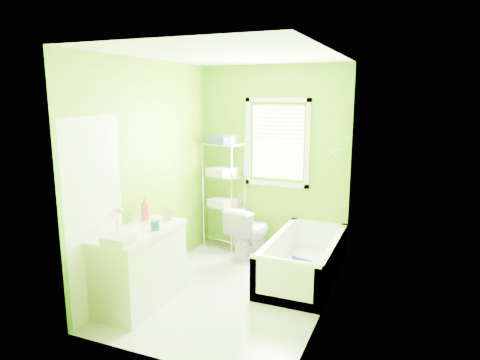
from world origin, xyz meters
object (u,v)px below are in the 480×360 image
at_px(bathtub, 303,266).
at_px(vanity, 140,264).
at_px(wire_shelf_unit, 225,180).
at_px(toilet, 250,232).

height_order(bathtub, vanity, vanity).
distance_m(bathtub, vanity, 1.94).
xyz_separation_m(bathtub, vanity, (-1.45, -1.26, 0.27)).
bearing_deg(wire_shelf_unit, vanity, -93.19).
height_order(bathtub, toilet, toilet).
bearing_deg(vanity, toilet, 70.20).
xyz_separation_m(bathtub, toilet, (-0.85, 0.41, 0.19)).
xyz_separation_m(vanity, wire_shelf_unit, (0.11, 1.94, 0.56)).
relative_size(vanity, wire_shelf_unit, 0.66).
height_order(toilet, wire_shelf_unit, wire_shelf_unit).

